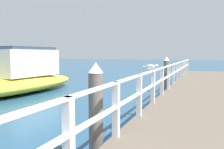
{
  "coord_description": "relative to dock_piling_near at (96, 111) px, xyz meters",
  "views": [
    {
      "loc": [
        0.09,
        0.07,
        2.05
      ],
      "look_at": [
        -3.51,
        8.76,
        1.19
      ],
      "focal_mm": 36.57,
      "sensor_mm": 36.0,
      "label": 1
    }
  ],
  "objects": [
    {
      "name": "dock_piling_far",
      "position": [
        0.0,
        8.3,
        0.0
      ],
      "size": [
        0.29,
        0.29,
        1.89
      ],
      "color": "#6B6056",
      "rests_on": "ground_plane"
    },
    {
      "name": "pier_railing",
      "position": [
        0.38,
        7.37,
        0.16
      ],
      "size": [
        0.12,
        21.13,
        1.07
      ],
      "color": "white",
      "rests_on": "pier_deck"
    },
    {
      "name": "dock_piling_near",
      "position": [
        0.0,
        0.0,
        0.0
      ],
      "size": [
        0.29,
        0.29,
        1.89
      ],
      "color": "#6B6056",
      "rests_on": "ground_plane"
    },
    {
      "name": "boat_2",
      "position": [
        -7.16,
        5.15,
        -0.15
      ],
      "size": [
        3.55,
        8.52,
        2.42
      ],
      "rotation": [
        0.0,
        0.0,
        -0.09
      ],
      "color": "gold",
      "rests_on": "ground_plane"
    },
    {
      "name": "pier_deck",
      "position": [
        1.85,
        7.37,
        -0.73
      ],
      "size": [
        3.1,
        22.61,
        0.46
      ],
      "primitive_type": "cube",
      "color": "brown",
      "rests_on": "ground_plane"
    },
    {
      "name": "seagull_foreground",
      "position": [
        0.39,
        2.93,
        0.71
      ],
      "size": [
        0.47,
        0.22,
        0.21
      ],
      "rotation": [
        0.0,
        0.0,
        4.92
      ],
      "color": "white",
      "rests_on": "pier_railing"
    }
  ]
}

